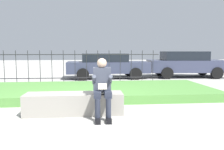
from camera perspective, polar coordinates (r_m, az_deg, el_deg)
name	(u,v)px	position (r m, az deg, el deg)	size (l,w,h in m)	color
ground_plane	(72,114)	(5.16, -10.46, -9.92)	(60.00, 60.00, 0.00)	#B2AFA8
stone_bench	(74,105)	(5.10, -9.79, -7.63)	(2.20, 0.58, 0.48)	gray
person_seated_reader	(102,85)	(4.68, -2.58, -2.69)	(0.42, 0.73, 1.28)	black
grass_berm	(78,91)	(7.26, -8.93, -4.17)	(8.75, 2.98, 0.24)	#569342
iron_fence	(81,67)	(9.36, -8.15, 2.13)	(6.75, 0.03, 1.46)	#232326
car_parked_center	(107,65)	(11.52, -1.33, 2.65)	(4.28, 1.96, 1.30)	#383D56
car_parked_right	(186,64)	(12.67, 18.68, 2.86)	(4.27, 2.19, 1.41)	#383D56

